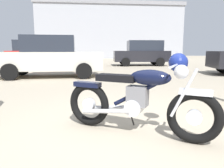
# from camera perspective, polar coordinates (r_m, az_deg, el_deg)

# --- Properties ---
(ground_plane) EXTENTS (80.00, 80.00, 0.00)m
(ground_plane) POSITION_cam_1_polar(r_m,az_deg,el_deg) (3.01, 6.11, -12.29)
(ground_plane) COLOR tan
(vintage_motorcycle) EXTENTS (1.90, 1.06, 1.07)m
(vintage_motorcycle) POSITION_cam_1_polar(r_m,az_deg,el_deg) (2.76, 7.78, -3.57)
(vintage_motorcycle) COLOR black
(vintage_motorcycle) RESTS_ON ground_plane
(dark_sedan_left) EXTENTS (4.04, 2.12, 1.78)m
(dark_sedan_left) POSITION_cam_1_polar(r_m,az_deg,el_deg) (15.58, -19.77, 7.95)
(dark_sedan_left) COLOR black
(dark_sedan_left) RESTS_ON ground_plane
(blue_hatchback_right) EXTENTS (4.36, 2.27, 1.67)m
(blue_hatchback_right) POSITION_cam_1_polar(r_m,az_deg,el_deg) (9.08, -16.44, 7.13)
(blue_hatchback_right) COLOR black
(blue_hatchback_right) RESTS_ON ground_plane
(red_hatchback_near) EXTENTS (3.92, 1.87, 1.78)m
(red_hatchback_near) POSITION_cam_1_polar(r_m,az_deg,el_deg) (15.46, 8.20, 8.38)
(red_hatchback_near) COLOR black
(red_hatchback_near) RESTS_ON ground_plane
(industrial_building) EXTENTS (21.48, 15.24, 7.71)m
(industrial_building) POSITION_cam_1_polar(r_m,az_deg,el_deg) (36.06, -1.23, 13.54)
(industrial_building) COLOR #9EA0A8
(industrial_building) RESTS_ON ground_plane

